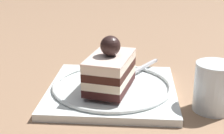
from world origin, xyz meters
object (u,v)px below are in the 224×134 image
object	(u,v)px
fork	(139,69)
drink_glass_far	(214,88)
dessert_plate	(112,89)
cake_slice	(110,71)

from	to	relation	value
fork	drink_glass_far	bearing A→B (deg)	-133.75
dessert_plate	fork	xyz separation A→B (m)	(0.07, -0.04, 0.01)
dessert_plate	drink_glass_far	distance (m)	0.17
cake_slice	fork	world-z (taller)	cake_slice
dessert_plate	cake_slice	bearing A→B (deg)	175.69
dessert_plate	cake_slice	xyz separation A→B (m)	(-0.02, 0.00, 0.04)
dessert_plate	fork	bearing A→B (deg)	-33.18
dessert_plate	fork	distance (m)	0.08
cake_slice	fork	size ratio (longest dim) A/B	1.04
dessert_plate	fork	size ratio (longest dim) A/B	1.97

